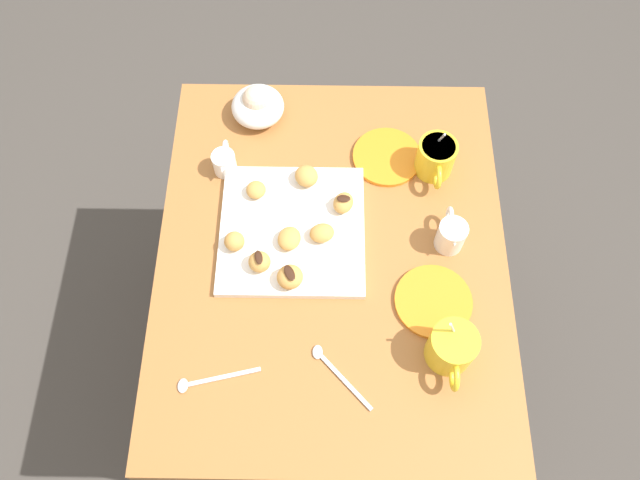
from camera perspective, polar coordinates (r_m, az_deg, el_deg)
name	(u,v)px	position (r m, az deg, el deg)	size (l,w,h in m)	color
ground_plane	(328,353)	(2.01, 0.73, -10.39)	(8.00, 8.00, 0.00)	#423D38
dining_table	(331,282)	(1.44, 1.00, -3.86)	(0.90, 0.73, 0.75)	#A36633
pastry_plate_square	(292,230)	(1.32, -2.58, 0.95)	(0.31, 0.31, 0.02)	white
coffee_mug_yellow_left	(436,157)	(1.39, 10.64, 7.51)	(0.12, 0.08, 0.13)	yellow
coffee_mug_yellow_right	(452,348)	(1.20, 12.07, -9.70)	(0.13, 0.09, 0.14)	yellow
cream_pitcher_white	(451,234)	(1.30, 12.01, 0.51)	(0.10, 0.06, 0.07)	white
ice_cream_bowl	(258,105)	(1.46, -5.78, 12.29)	(0.12, 0.12, 0.09)	white
chocolate_sauce_pitcher	(224,162)	(1.39, -8.82, 7.16)	(0.09, 0.05, 0.06)	white
saucer_orange_left	(387,157)	(1.42, 6.19, 7.64)	(0.16, 0.16, 0.01)	orange
saucer_orange_right	(433,301)	(1.27, 10.41, -5.58)	(0.16, 0.16, 0.01)	orange
loose_spoon_near_saucer	(334,370)	(1.21, 1.34, -11.91)	(0.13, 0.12, 0.01)	silver
loose_spoon_by_plate	(208,380)	(1.22, -10.29, -12.62)	(0.05, 0.16, 0.01)	silver
beignet_0	(256,190)	(1.34, -5.93, 4.63)	(0.04, 0.04, 0.03)	#D19347
beignet_1	(306,176)	(1.35, -1.26, 5.92)	(0.05, 0.05, 0.04)	#D19347
beignet_2	(260,262)	(1.26, -5.60, -2.01)	(0.05, 0.05, 0.04)	#D19347
chocolate_drizzle_2	(259,257)	(1.24, -5.69, -1.61)	(0.03, 0.02, 0.01)	#381E11
beignet_3	(290,277)	(1.24, -2.79, -3.42)	(0.05, 0.05, 0.04)	#D19347
chocolate_drizzle_3	(289,273)	(1.22, -2.83, -3.04)	(0.04, 0.02, 0.01)	#381E11
beignet_4	(343,203)	(1.32, 2.16, 3.45)	(0.04, 0.05, 0.03)	#D19347
chocolate_drizzle_4	(344,199)	(1.30, 2.19, 3.85)	(0.03, 0.02, 0.01)	#381E11
beignet_5	(289,239)	(1.28, -2.86, 0.14)	(0.05, 0.05, 0.03)	#D19347
beignet_6	(322,233)	(1.28, 0.18, 0.65)	(0.04, 0.05, 0.03)	#D19347
beignet_7	(234,241)	(1.28, -7.90, -0.12)	(0.04, 0.04, 0.04)	#D19347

